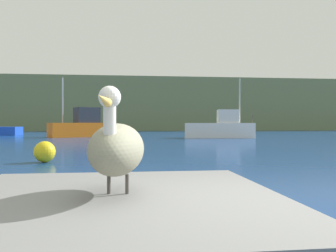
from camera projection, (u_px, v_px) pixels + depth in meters
The scene contains 6 objects.
hillside_backdrop at pixel (130, 106), 67.15m from camera, with size 140.00×16.75×9.08m, color #6B7A51.
pier_dock at pixel (117, 243), 2.88m from camera, with size 2.64×2.71×0.78m, color slate.
pelican at pixel (117, 148), 2.86m from camera, with size 0.55×1.28×0.84m.
fishing_boat_white at pixel (221, 128), 32.16m from camera, with size 6.31×2.78×5.32m.
fishing_boat_orange at pixel (83, 126), 34.37m from camera, with size 6.22×4.39×5.55m.
mooring_buoy at pixel (45, 152), 12.29m from camera, with size 0.73×0.73×0.73m, color yellow.
Camera 1 is at (-1.14, -2.63, 1.36)m, focal length 38.45 mm.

